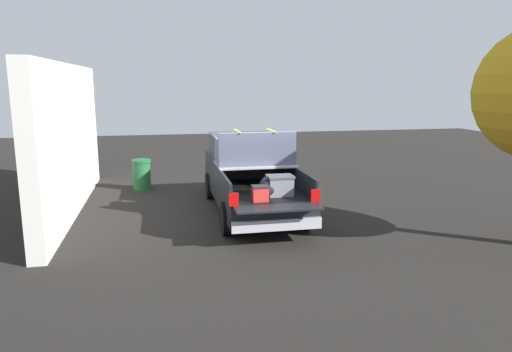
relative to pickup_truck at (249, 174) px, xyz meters
name	(u,v)px	position (x,y,z in m)	size (l,w,h in m)	color
ground_plane	(252,212)	(-0.38, 0.00, -0.97)	(40.00, 40.00, 0.00)	black
pickup_truck	(249,174)	(0.00, 0.00, 0.00)	(6.05, 2.06, 2.23)	black
building_facade	(69,139)	(0.85, 4.68, 0.96)	(8.32, 0.36, 3.87)	silver
trash_can	(142,174)	(2.99, 2.94, -0.48)	(0.60, 0.60, 0.98)	#1E592D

